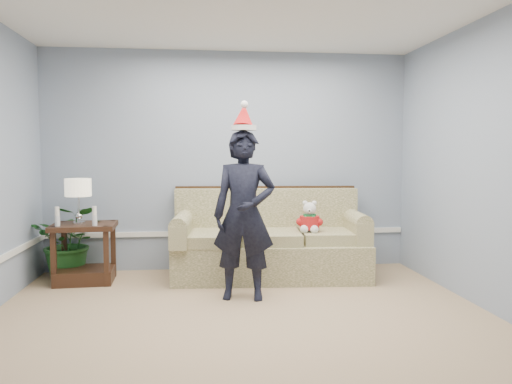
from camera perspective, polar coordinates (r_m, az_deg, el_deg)
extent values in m
cube|color=tan|center=(4.01, -0.82, -16.83)|extent=(4.50, 5.00, 0.02)
cube|color=#8492A9|center=(6.24, -3.13, 3.55)|extent=(4.50, 0.02, 2.70)
cube|color=#8492A9|center=(1.27, 10.48, 0.26)|extent=(4.50, 0.02, 2.70)
cube|color=white|center=(6.29, -3.08, -4.67)|extent=(4.48, 0.03, 0.06)
cube|color=brown|center=(5.88, 1.63, -7.68)|extent=(2.28, 1.10, 0.42)
cube|color=brown|center=(5.72, -5.15, -5.23)|extent=(0.71, 0.81, 0.13)
cube|color=brown|center=(5.78, 1.71, -5.12)|extent=(0.71, 0.81, 0.13)
cube|color=brown|center=(5.91, 8.35, -4.94)|extent=(0.71, 0.81, 0.13)
cube|color=brown|center=(6.15, 1.17, -2.35)|extent=(2.23, 0.37, 0.59)
cube|color=black|center=(6.19, 1.08, 0.45)|extent=(2.22, 0.22, 0.05)
cube|color=brown|center=(5.76, -8.43, -4.54)|extent=(0.26, 0.96, 0.25)
cube|color=brown|center=(6.04, 11.24, -4.16)|extent=(0.26, 0.96, 0.25)
cube|color=#3A2215|center=(5.90, -19.06, -3.70)|extent=(0.71, 0.61, 0.06)
cube|color=#3A2215|center=(6.00, -18.92, -8.98)|extent=(0.64, 0.54, 0.15)
cube|color=#3A2215|center=(5.81, -22.13, -6.95)|extent=(0.06, 0.06, 0.66)
cube|color=#3A2215|center=(5.68, -16.73, -7.06)|extent=(0.06, 0.06, 0.66)
cube|color=#3A2215|center=(6.22, -21.04, -6.17)|extent=(0.06, 0.06, 0.66)
cube|color=#3A2215|center=(6.11, -15.99, -6.24)|extent=(0.06, 0.06, 0.66)
cylinder|color=silver|center=(5.87, -19.57, -3.35)|extent=(0.13, 0.13, 0.03)
sphere|color=silver|center=(5.87, -19.59, -2.62)|extent=(0.08, 0.08, 0.08)
cylinder|color=silver|center=(5.85, -19.62, -1.41)|extent=(0.02, 0.02, 0.28)
cylinder|color=#F5EAC7|center=(5.84, -19.67, 0.50)|extent=(0.28, 0.28, 0.20)
cylinder|color=silver|center=(5.78, -21.75, -3.09)|extent=(0.05, 0.05, 0.12)
cylinder|color=white|center=(5.77, -21.78, -2.05)|extent=(0.05, 0.05, 0.10)
cylinder|color=silver|center=(5.69, -17.96, -3.10)|extent=(0.05, 0.05, 0.12)
cylinder|color=white|center=(5.68, -17.99, -2.05)|extent=(0.05, 0.05, 0.10)
imported|color=#205A22|center=(6.22, -20.50, -5.28)|extent=(0.78, 0.68, 0.85)
imported|color=black|center=(4.92, -1.38, -2.63)|extent=(0.67, 0.50, 1.68)
cylinder|color=silver|center=(4.89, -1.40, 7.35)|extent=(0.30, 0.30, 0.05)
cone|color=red|center=(4.92, -1.42, 8.75)|extent=(0.27, 0.31, 0.28)
sphere|color=silver|center=(4.85, -1.33, 9.96)|extent=(0.07, 0.07, 0.07)
sphere|color=silver|center=(5.75, 6.14, -3.48)|extent=(0.21, 0.21, 0.21)
cylinder|color=red|center=(5.75, 6.14, -3.48)|extent=(0.27, 0.27, 0.15)
cylinder|color=#196D35|center=(5.74, 6.15, -2.66)|extent=(0.18, 0.18, 0.03)
sphere|color=silver|center=(5.66, 5.78, -4.28)|extent=(0.10, 0.10, 0.10)
sphere|color=silver|center=(5.68, 6.91, -4.25)|extent=(0.10, 0.10, 0.10)
sphere|color=silver|center=(5.73, 6.17, -1.93)|extent=(0.15, 0.15, 0.15)
sphere|color=black|center=(5.64, 6.37, -2.16)|extent=(0.02, 0.02, 0.02)
sphere|color=silver|center=(5.72, 5.64, -1.27)|extent=(0.06, 0.06, 0.06)
sphere|color=silver|center=(5.74, 6.67, -1.26)|extent=(0.06, 0.06, 0.06)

